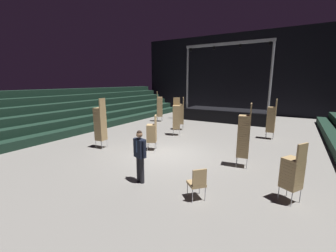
{
  "coord_description": "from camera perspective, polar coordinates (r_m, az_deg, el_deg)",
  "views": [
    {
      "loc": [
        4.82,
        -8.15,
        3.25
      ],
      "look_at": [
        0.28,
        -0.38,
        1.4
      ],
      "focal_mm": 23.14,
      "sensor_mm": 36.0,
      "label": 1
    }
  ],
  "objects": [
    {
      "name": "loose_chair_near_man",
      "position": [
        6.24,
        7.76,
        -14.35
      ],
      "size": [
        0.62,
        0.62,
        0.95
      ],
      "rotation": [
        0.0,
        0.0,
        0.81
      ],
      "color": "#B2B5BA",
      "rests_on": "ground_plane"
    },
    {
      "name": "chair_stack_mid_centre",
      "position": [
        17.91,
        -2.25,
        5.16
      ],
      "size": [
        0.62,
        0.62,
        2.48
      ],
      "rotation": [
        0.0,
        0.0,
        5.35
      ],
      "color": "#B2B5BA",
      "rests_on": "ground_plane"
    },
    {
      "name": "chair_stack_mid_right",
      "position": [
        11.11,
        -17.4,
        0.63
      ],
      "size": [
        0.48,
        0.48,
        2.48
      ],
      "rotation": [
        0.0,
        0.0,
        1.68
      ],
      "color": "#B2B5BA",
      "rests_on": "ground_plane"
    },
    {
      "name": "arena_end_wall",
      "position": [
        23.66,
        19.04,
        12.83
      ],
      "size": [
        22.0,
        0.3,
        8.0
      ],
      "primitive_type": "cube",
      "color": "black",
      "rests_on": "ground_plane"
    },
    {
      "name": "ground_plane",
      "position": [
        10.03,
        -0.28,
        -7.6
      ],
      "size": [
        22.0,
        30.0,
        0.1
      ],
      "primitive_type": "cube",
      "color": "slate"
    },
    {
      "name": "bleacher_bank_left",
      "position": [
        16.48,
        -25.57,
        3.86
      ],
      "size": [
        4.5,
        24.0,
        2.7
      ],
      "rotation": [
        0.0,
        0.0,
        1.57
      ],
      "color": "black",
      "rests_on": "ground_plane"
    },
    {
      "name": "chair_stack_mid_left",
      "position": [
        6.83,
        29.94,
        -10.52
      ],
      "size": [
        0.6,
        0.6,
        1.71
      ],
      "rotation": [
        0.0,
        0.0,
        1.03
      ],
      "color": "#B2B5BA",
      "rests_on": "ground_plane"
    },
    {
      "name": "stage_riser",
      "position": [
        18.92,
        15.28,
        3.18
      ],
      "size": [
        6.95,
        2.74,
        6.13
      ],
      "color": "black",
      "rests_on": "ground_plane"
    },
    {
      "name": "chair_stack_rear_centre",
      "position": [
        14.78,
        3.3,
        3.28
      ],
      "size": [
        0.6,
        0.6,
        2.22
      ],
      "rotation": [
        0.0,
        0.0,
        2.07
      ],
      "color": "#B2B5BA",
      "rests_on": "ground_plane"
    },
    {
      "name": "chair_stack_rear_left",
      "position": [
        10.38,
        -4.27,
        -1.74
      ],
      "size": [
        0.59,
        0.59,
        1.71
      ],
      "rotation": [
        0.0,
        0.0,
        2.03
      ],
      "color": "#B2B5BA",
      "rests_on": "ground_plane"
    },
    {
      "name": "chair_stack_rear_right",
      "position": [
        8.72,
        19.33,
        -2.41
      ],
      "size": [
        0.5,
        0.5,
        2.48
      ],
      "rotation": [
        0.0,
        0.0,
        1.73
      ],
      "color": "#B2B5BA",
      "rests_on": "ground_plane"
    },
    {
      "name": "man_with_tie",
      "position": [
        7.07,
        -7.45,
        -7.15
      ],
      "size": [
        0.57,
        0.35,
        1.75
      ],
      "rotation": [
        0.0,
        0.0,
        2.81
      ],
      "color": "black",
      "rests_on": "ground_plane"
    },
    {
      "name": "chair_stack_front_right",
      "position": [
        13.67,
        25.55,
        1.65
      ],
      "size": [
        0.44,
        0.44,
        2.31
      ],
      "rotation": [
        0.0,
        0.0,
        1.58
      ],
      "color": "#B2B5BA",
      "rests_on": "ground_plane"
    },
    {
      "name": "chair_stack_front_left",
      "position": [
        13.2,
        2.23,
        2.47
      ],
      "size": [
        0.59,
        0.59,
        2.31
      ],
      "rotation": [
        0.0,
        0.0,
        3.62
      ],
      "color": "#B2B5BA",
      "rests_on": "ground_plane"
    }
  ]
}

